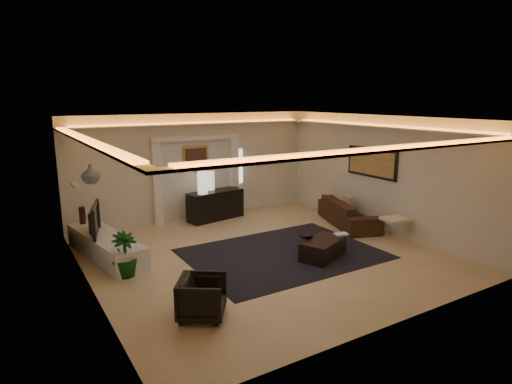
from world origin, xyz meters
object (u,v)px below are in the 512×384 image
sofa (349,213)px  coffee_table (323,249)px  console (215,205)px  armchair (202,297)px

sofa → coffee_table: 2.66m
console → coffee_table: bearing=-90.8°
console → sofa: console is taller
sofa → coffee_table: size_ratio=2.11×
console → sofa: 3.63m
console → armchair: 5.50m
sofa → armchair: bearing=134.3°
coffee_table → armchair: bearing=173.8°
console → armchair: console is taller
console → sofa: bearing=-49.8°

